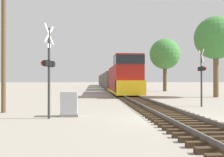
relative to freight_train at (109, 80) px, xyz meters
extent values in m
plane|color=gray|center=(0.00, -49.18, -1.82)|extent=(400.00, 400.00, 0.00)
cube|color=#382819|center=(0.00, -53.68, -1.74)|extent=(2.60, 0.22, 0.16)
cube|color=#382819|center=(0.00, -53.08, -1.74)|extent=(2.60, 0.22, 0.16)
cube|color=#382819|center=(0.00, -52.48, -1.74)|extent=(2.60, 0.22, 0.16)
cube|color=#382819|center=(0.00, -51.88, -1.74)|extent=(2.60, 0.22, 0.16)
cube|color=#382819|center=(0.00, -51.28, -1.74)|extent=(2.60, 0.22, 0.16)
cube|color=#382819|center=(0.00, -50.68, -1.74)|extent=(2.60, 0.22, 0.16)
cube|color=#382819|center=(0.00, -50.08, -1.74)|extent=(2.60, 0.22, 0.16)
cube|color=#382819|center=(0.00, -49.48, -1.74)|extent=(2.60, 0.22, 0.16)
cube|color=#382819|center=(0.00, -48.88, -1.74)|extent=(2.60, 0.22, 0.16)
cube|color=#382819|center=(0.00, -48.28, -1.74)|extent=(2.60, 0.22, 0.16)
cube|color=#382819|center=(0.00, -47.68, -1.74)|extent=(2.60, 0.22, 0.16)
cube|color=#382819|center=(0.00, -47.08, -1.74)|extent=(2.60, 0.22, 0.16)
cube|color=#382819|center=(0.00, -46.48, -1.74)|extent=(2.60, 0.22, 0.16)
cube|color=#382819|center=(0.00, -45.88, -1.74)|extent=(2.60, 0.22, 0.16)
cube|color=#382819|center=(0.00, -45.28, -1.74)|extent=(2.60, 0.22, 0.16)
cube|color=#382819|center=(0.00, -44.68, -1.74)|extent=(2.60, 0.22, 0.16)
cube|color=#382819|center=(0.00, -44.08, -1.74)|extent=(2.60, 0.22, 0.16)
cube|color=#382819|center=(0.00, -43.48, -1.74)|extent=(2.60, 0.22, 0.16)
cube|color=#382819|center=(0.00, -42.88, -1.74)|extent=(2.60, 0.22, 0.16)
cube|color=#382819|center=(0.00, -42.28, -1.74)|extent=(2.60, 0.22, 0.16)
cube|color=#382819|center=(0.00, -41.68, -1.74)|extent=(2.60, 0.22, 0.16)
cube|color=#382819|center=(0.00, -41.08, -1.74)|extent=(2.60, 0.22, 0.16)
cube|color=#382819|center=(0.00, -40.48, -1.74)|extent=(2.60, 0.22, 0.16)
cube|color=#382819|center=(0.00, -39.88, -1.74)|extent=(2.60, 0.22, 0.16)
cube|color=#382819|center=(0.00, -39.28, -1.74)|extent=(2.60, 0.22, 0.16)
cube|color=#382819|center=(0.00, -38.68, -1.74)|extent=(2.60, 0.22, 0.16)
cube|color=#382819|center=(0.00, -38.08, -1.74)|extent=(2.60, 0.22, 0.16)
cube|color=#382819|center=(0.00, -37.48, -1.74)|extent=(2.60, 0.22, 0.16)
cube|color=#382819|center=(0.00, -36.88, -1.74)|extent=(2.60, 0.22, 0.16)
cube|color=#382819|center=(0.00, -36.28, -1.74)|extent=(2.60, 0.22, 0.16)
cube|color=#382819|center=(0.00, -35.68, -1.74)|extent=(2.60, 0.22, 0.16)
cube|color=#382819|center=(0.00, -35.08, -1.74)|extent=(2.60, 0.22, 0.16)
cube|color=#382819|center=(0.00, -34.48, -1.74)|extent=(2.60, 0.22, 0.16)
cube|color=#382819|center=(0.00, -33.88, -1.74)|extent=(2.60, 0.22, 0.16)
cube|color=#382819|center=(0.00, -33.28, -1.74)|extent=(2.60, 0.22, 0.16)
cube|color=#382819|center=(0.00, -32.68, -1.74)|extent=(2.60, 0.22, 0.16)
cube|color=#382819|center=(0.00, -32.08, -1.74)|extent=(2.60, 0.22, 0.16)
cube|color=#382819|center=(0.00, -31.48, -1.74)|extent=(2.60, 0.22, 0.16)
cube|color=#382819|center=(0.00, -30.88, -1.74)|extent=(2.60, 0.22, 0.16)
cube|color=#382819|center=(0.00, -30.28, -1.74)|extent=(2.60, 0.22, 0.16)
cube|color=#382819|center=(0.00, -29.68, -1.74)|extent=(2.60, 0.22, 0.16)
cube|color=#56514C|center=(-0.72, -49.18, -1.59)|extent=(0.07, 160.00, 0.15)
cube|color=#56514C|center=(0.72, -49.18, -1.59)|extent=(0.07, 160.00, 0.15)
cube|color=maroon|center=(0.00, -25.47, 0.13)|extent=(2.46, 11.32, 3.29)
cube|color=maroon|center=(0.00, -33.40, 0.60)|extent=(2.89, 3.56, 4.21)
cube|color=black|center=(0.00, -33.40, 2.09)|extent=(2.92, 3.59, 0.93)
cube|color=gold|center=(0.00, -35.18, -0.77)|extent=(2.89, 1.62, 1.47)
cube|color=gold|center=(0.00, -27.90, -1.39)|extent=(2.95, 15.85, 0.24)
cube|color=black|center=(0.00, -33.16, -1.32)|extent=(1.58, 2.20, 1.00)
cube|color=black|center=(0.00, -22.64, -1.32)|extent=(1.58, 2.20, 1.00)
cube|color=brown|center=(0.00, -11.49, 0.01)|extent=(2.75, 12.86, 3.05)
cube|color=black|center=(0.00, -15.67, -1.37)|extent=(1.58, 2.20, 0.90)
cube|color=black|center=(0.00, -7.31, -1.37)|extent=(1.58, 2.20, 0.90)
cube|color=brown|center=(0.00, 3.26, 0.01)|extent=(2.75, 12.86, 3.05)
cube|color=black|center=(0.00, -0.92, -1.37)|extent=(1.58, 2.20, 0.90)
cube|color=black|center=(0.00, 7.44, -1.37)|extent=(1.58, 2.20, 0.90)
cube|color=brown|center=(0.00, 18.01, 0.01)|extent=(2.75, 12.86, 3.05)
cube|color=black|center=(0.00, 13.83, -1.37)|extent=(1.58, 2.20, 0.90)
cube|color=black|center=(0.00, 22.19, -1.37)|extent=(1.58, 2.20, 0.90)
cube|color=brown|center=(0.00, 32.76, 0.01)|extent=(2.75, 12.86, 3.05)
cube|color=black|center=(0.00, 28.58, -1.37)|extent=(1.58, 2.20, 0.90)
cube|color=black|center=(0.00, 36.94, -1.37)|extent=(1.58, 2.20, 0.90)
cylinder|color=#333333|center=(-5.87, -48.63, 0.32)|extent=(0.12, 0.12, 4.29)
cube|color=white|center=(-5.87, -48.63, 2.17)|extent=(0.30, 0.89, 0.93)
cube|color=white|center=(-5.87, -48.63, 2.17)|extent=(0.30, 0.89, 0.93)
cube|color=black|center=(-5.87, -48.63, 0.78)|extent=(0.31, 0.84, 0.06)
cylinder|color=black|center=(-5.76, -48.30, 0.78)|extent=(0.26, 0.34, 0.30)
sphere|color=red|center=(-5.86, -48.27, 0.78)|extent=(0.26, 0.26, 0.26)
cylinder|color=black|center=(-5.87, -48.63, 0.78)|extent=(0.26, 0.34, 0.30)
sphere|color=red|center=(-5.96, -48.60, 0.78)|extent=(0.26, 0.26, 0.26)
cylinder|color=black|center=(-5.97, -48.97, 0.78)|extent=(0.26, 0.34, 0.30)
sphere|color=red|center=(-6.07, -48.94, 0.78)|extent=(0.26, 0.26, 0.26)
cube|color=white|center=(-5.87, -48.63, 1.62)|extent=(0.12, 0.31, 0.20)
cylinder|color=#333333|center=(3.63, -43.78, 0.05)|extent=(0.12, 0.12, 3.74)
cube|color=white|center=(3.63, -43.78, 1.62)|extent=(0.08, 0.93, 0.93)
cube|color=white|center=(3.63, -43.78, 1.62)|extent=(0.08, 0.93, 0.93)
cube|color=black|center=(3.63, -43.78, 0.78)|extent=(0.11, 0.86, 0.06)
cylinder|color=black|center=(3.61, -44.13, 0.78)|extent=(0.20, 0.31, 0.30)
sphere|color=red|center=(3.71, -44.13, 0.78)|extent=(0.26, 0.26, 0.26)
cylinder|color=black|center=(3.63, -43.78, 0.78)|extent=(0.20, 0.31, 0.30)
sphere|color=red|center=(3.73, -43.78, 0.78)|extent=(0.26, 0.26, 0.26)
cylinder|color=black|center=(3.65, -43.43, 0.78)|extent=(0.20, 0.31, 0.30)
sphere|color=red|center=(3.75, -43.44, 0.78)|extent=(0.26, 0.26, 0.26)
cube|color=white|center=(3.63, -43.78, 1.07)|extent=(0.05, 0.32, 0.20)
cube|color=slate|center=(-4.98, -47.90, -1.76)|extent=(0.91, 0.69, 0.12)
cube|color=#ADADB2|center=(-4.98, -47.90, -1.14)|extent=(0.83, 0.63, 1.12)
cylinder|color=brown|center=(-8.79, -46.08, 2.33)|extent=(0.26, 0.26, 8.29)
cylinder|color=brown|center=(9.24, -34.40, 0.65)|extent=(0.55, 0.55, 4.95)
sphere|color=#3D7F38|center=(9.24, -34.40, 4.49)|extent=(4.53, 4.53, 4.53)
cylinder|color=brown|center=(7.92, -19.57, 0.46)|extent=(0.59, 0.59, 4.57)
sphere|color=#3D7F38|center=(7.92, -19.57, 4.23)|extent=(4.94, 4.94, 4.94)
camera|label=1|loc=(-3.83, -61.17, 0.00)|focal=42.00mm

